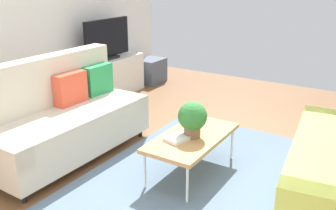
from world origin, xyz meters
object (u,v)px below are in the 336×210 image
couch_beige (63,117)px  storage_trunk (151,71)px  potted_plant (193,118)px  table_book_0 (178,138)px  tv (107,40)px  vase_0 (79,59)px  coffee_table (192,138)px  bottle_0 (92,57)px  tv_console (108,78)px

couch_beige → storage_trunk: (3.00, 0.89, -0.23)m
potted_plant → table_book_0: 0.25m
storage_trunk → potted_plant: (-2.63, -2.32, 0.40)m
tv → table_book_0: (-1.68, -2.32, -0.51)m
potted_plant → vase_0: size_ratio=1.83×
potted_plant → storage_trunk: bearing=41.4°
couch_beige → potted_plant: 1.49m
coffee_table → vase_0: 2.66m
tv → table_book_0: tv is taller
couch_beige → vase_0: couch_beige is taller
vase_0 → bottle_0: bearing=-25.6°
storage_trunk → potted_plant: bearing=-138.6°
tv_console → storage_trunk: 1.11m
coffee_table → bottle_0: bearing=64.7°
potted_plant → table_book_0: (-0.14, 0.08, -0.18)m
couch_beige → storage_trunk: size_ratio=3.67×
tv → bottle_0: (-0.39, -0.02, -0.20)m
tv → vase_0: bearing=173.1°
tv → potted_plant: bearing=-122.5°
tv → storage_trunk: size_ratio=1.92×
table_book_0 → vase_0: 2.65m
storage_trunk → vase_0: vase_0 is taller
coffee_table → table_book_0: size_ratio=4.58×
bottle_0 → tv: bearing=2.9°
bottle_0 → table_book_0: bearing=-119.2°
coffee_table → storage_trunk: (2.61, 2.31, -0.17)m
tv_console → tv: bearing=-90.0°
tv_console → vase_0: vase_0 is taller
storage_trunk → coffee_table: bearing=-138.5°
tv_console → vase_0: bearing=175.1°
coffee_table → tv: (1.51, 2.39, 0.56)m
couch_beige → potted_plant: couch_beige is taller
couch_beige → tv: bearing=-152.1°
table_book_0 → vase_0: bearing=65.4°
couch_beige → vase_0: 1.70m
tv_console → storage_trunk: tv_console is taller
vase_0 → bottle_0: (0.19, -0.09, 0.01)m
coffee_table → bottle_0: (1.12, 2.37, 0.36)m
potted_plant → vase_0: vase_0 is taller
table_book_0 → vase_0: size_ratio=1.21×
potted_plant → bottle_0: bottle_0 is taller
vase_0 → tv: bearing=-6.9°
tv → storage_trunk: (1.10, -0.08, -0.73)m
couch_beige → coffee_table: (0.38, -1.42, -0.05)m
potted_plant → tv_console: bearing=57.7°
tv_console → bottle_0: bottle_0 is taller
coffee_table → tv_console: size_ratio=0.79×
coffee_table → table_book_0: bearing=156.6°
tv → storage_trunk: bearing=-4.2°
coffee_table → bottle_0: 2.65m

